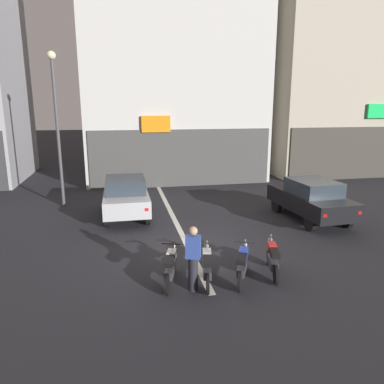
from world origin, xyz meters
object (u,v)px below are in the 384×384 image
object	(u,v)px
motorcycle_silver_row_left_mid	(207,266)
person_by_motorcycles	(193,258)
car_silver_crossing_near	(126,195)
street_lamp	(56,115)
car_black_parked_kerbside	(311,198)
motorcycle_blue_row_centre	(242,264)
motorcycle_red_row_right_mid	(273,258)
motorcycle_white_row_leftmost	(171,267)

from	to	relation	value
motorcycle_silver_row_left_mid	person_by_motorcycles	bearing A→B (deg)	-143.87
car_silver_crossing_near	person_by_motorcycles	size ratio (longest dim) A/B	2.46
street_lamp	car_black_parked_kerbside	bearing A→B (deg)	-21.79
motorcycle_blue_row_centre	person_by_motorcycles	xyz separation A→B (m)	(-1.37, -0.24, 0.40)
street_lamp	person_by_motorcycles	bearing A→B (deg)	-64.09
street_lamp	car_silver_crossing_near	bearing A→B (deg)	-36.60
car_black_parked_kerbside	motorcycle_red_row_right_mid	size ratio (longest dim) A/B	2.57
car_black_parked_kerbside	motorcycle_white_row_leftmost	size ratio (longest dim) A/B	2.59
person_by_motorcycles	car_silver_crossing_near	bearing A→B (deg)	102.46
motorcycle_blue_row_centre	motorcycle_red_row_right_mid	bearing A→B (deg)	12.10
motorcycle_silver_row_left_mid	car_black_parked_kerbside	bearing A→B (deg)	39.78
car_silver_crossing_near	motorcycle_blue_row_centre	size ratio (longest dim) A/B	2.66
car_silver_crossing_near	motorcycle_white_row_leftmost	bearing A→B (deg)	-81.06
street_lamp	motorcycle_red_row_right_mid	xyz separation A→B (m)	(6.56, -8.34, -3.63)
car_silver_crossing_near	street_lamp	bearing A→B (deg)	143.40
car_black_parked_kerbside	motorcycle_blue_row_centre	world-z (taller)	car_black_parked_kerbside
motorcycle_blue_row_centre	motorcycle_red_row_right_mid	xyz separation A→B (m)	(0.93, 0.20, 0.00)
street_lamp	motorcycle_red_row_right_mid	distance (m)	11.22
motorcycle_white_row_leftmost	person_by_motorcycles	size ratio (longest dim) A/B	0.97
motorcycle_blue_row_centre	person_by_motorcycles	size ratio (longest dim) A/B	0.92
motorcycle_blue_row_centre	car_silver_crossing_near	bearing A→B (deg)	113.77
motorcycle_red_row_right_mid	car_silver_crossing_near	bearing A→B (deg)	121.07
car_black_parked_kerbside	motorcycle_white_row_leftmost	distance (m)	7.62
car_black_parked_kerbside	motorcycle_silver_row_left_mid	world-z (taller)	car_black_parked_kerbside
street_lamp	motorcycle_white_row_leftmost	bearing A→B (deg)	-65.62
car_silver_crossing_near	street_lamp	size ratio (longest dim) A/B	0.61
motorcycle_red_row_right_mid	person_by_motorcycles	world-z (taller)	person_by_motorcycles
motorcycle_silver_row_left_mid	motorcycle_red_row_right_mid	distance (m)	1.87
motorcycle_silver_row_left_mid	person_by_motorcycles	world-z (taller)	person_by_motorcycles
motorcycle_white_row_leftmost	motorcycle_red_row_right_mid	bearing A→B (deg)	-0.64
car_black_parked_kerbside	street_lamp	bearing A→B (deg)	158.21
street_lamp	motorcycle_red_row_right_mid	world-z (taller)	street_lamp
car_black_parked_kerbside	motorcycle_red_row_right_mid	xyz separation A→B (m)	(-3.48, -4.33, -0.43)
car_black_parked_kerbside	motorcycle_red_row_right_mid	bearing A→B (deg)	-128.80
motorcycle_silver_row_left_mid	person_by_motorcycles	distance (m)	0.67
motorcycle_white_row_leftmost	motorcycle_red_row_right_mid	distance (m)	2.80
car_silver_crossing_near	motorcycle_silver_row_left_mid	xyz separation A→B (m)	(1.91, -6.40, -0.43)
motorcycle_white_row_leftmost	motorcycle_red_row_right_mid	xyz separation A→B (m)	(2.80, -0.03, 0.00)
car_black_parked_kerbside	motorcycle_white_row_leftmost	bearing A→B (deg)	-145.62
street_lamp	motorcycle_silver_row_left_mid	world-z (taller)	street_lamp
street_lamp	person_by_motorcycles	size ratio (longest dim) A/B	4.02
motorcycle_silver_row_left_mid	motorcycle_blue_row_centre	xyz separation A→B (m)	(0.94, -0.08, 0.00)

